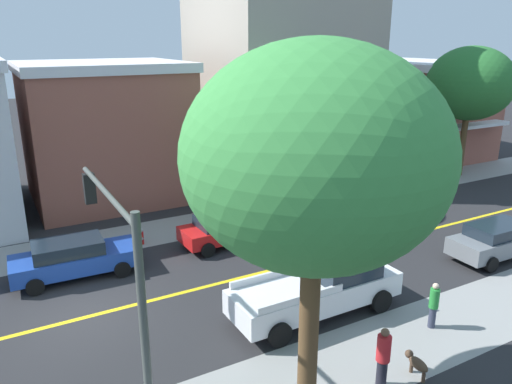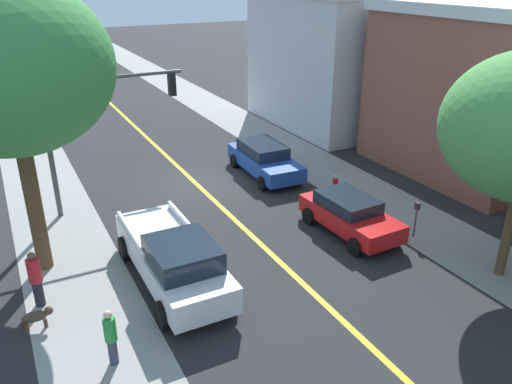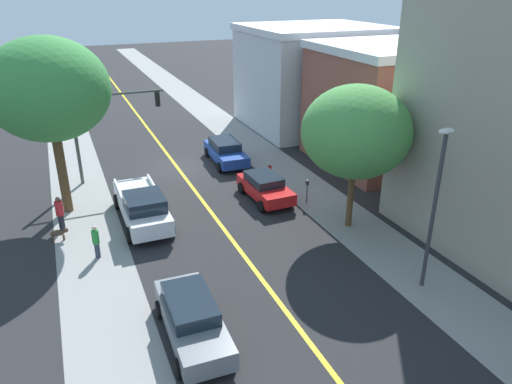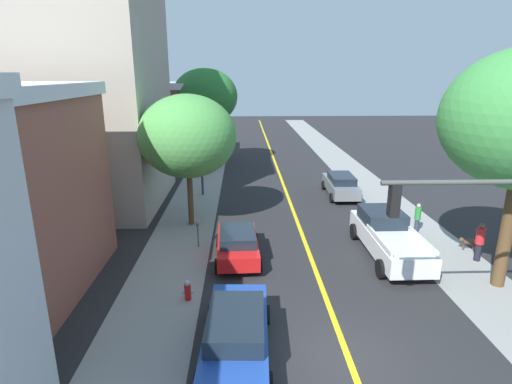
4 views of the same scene
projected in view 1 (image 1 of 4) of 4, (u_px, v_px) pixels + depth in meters
ground_plane at (86, 317)px, 16.58m from camera, size 140.00×140.00×0.00m
sidewalk_left at (58, 250)px, 21.78m from camera, size 3.16×126.00×0.01m
road_centerline_stripe at (86, 317)px, 16.58m from camera, size 0.20×126.00×0.00m
tan_rowhouse at (106, 131)px, 28.24m from camera, size 8.31×8.75×7.73m
corner_shop_building at (279, 72)px, 32.75m from camera, size 10.03×10.20×13.60m
brick_apartment_block at (412, 107)px, 39.47m from camera, size 12.15×8.36×7.26m
street_tree_left_near at (470, 84)px, 31.98m from camera, size 5.59×5.59×8.52m
street_tree_right_corner at (315, 158)px, 10.71m from camera, size 5.93×5.93×9.04m
street_tree_left_far at (281, 121)px, 25.33m from camera, size 5.13×5.13×7.08m
fire_hydrant at (141, 236)px, 22.34m from camera, size 0.44×0.24×0.78m
parking_meter at (234, 208)px, 24.48m from camera, size 0.12×0.18×1.37m
traffic_light_mast at (119, 256)px, 12.12m from camera, size 5.46×0.32×5.58m
street_lamp at (366, 128)px, 28.10m from camera, size 0.70×0.36×6.59m
red_sedan_left_curb at (225, 228)px, 22.29m from camera, size 2.10×4.20×1.41m
blue_sedan_left_curb at (74, 257)px, 19.21m from camera, size 2.19×4.84×1.53m
grey_sedan_right_curb at (499, 239)px, 20.95m from camera, size 2.02×4.80×1.52m
white_pickup_truck at (320, 287)px, 16.63m from camera, size 2.25×6.00×1.86m
pedestrian_red_shirt at (383, 356)px, 13.05m from camera, size 0.38×0.38×1.76m
pedestrian_green_shirt at (434, 304)px, 15.77m from camera, size 0.31×0.31×1.58m
small_dog at (417, 363)px, 13.59m from camera, size 0.83×0.34×0.63m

